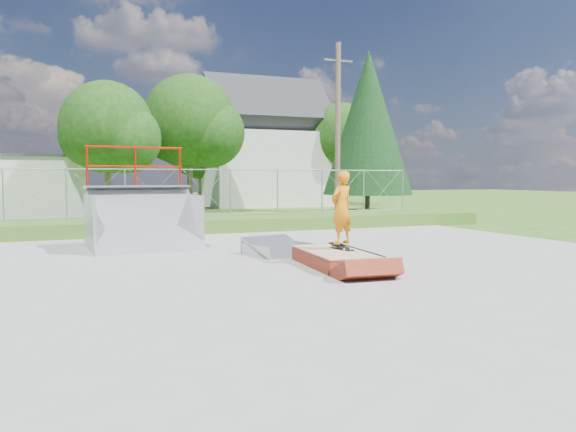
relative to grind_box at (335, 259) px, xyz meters
name	(u,v)px	position (x,y,z in m)	size (l,w,h in m)	color
ground	(282,273)	(-1.36, -0.24, -0.19)	(120.00, 120.00, 0.00)	#2A5A19
concrete_pad	(282,272)	(-1.36, -0.24, -0.17)	(20.00, 16.00, 0.04)	gray
grass_berm	(186,225)	(-1.36, 9.26, 0.06)	(24.00, 3.00, 0.50)	#2A5A19
grind_box	(335,259)	(0.00, 0.00, 0.00)	(1.42, 2.60, 0.37)	maroon
quarter_pipe	(144,197)	(-3.45, 4.70, 1.25)	(2.88, 2.44, 2.88)	#A9ADB1
flat_bank_ramp	(278,248)	(-0.50, 2.15, 0.02)	(1.37, 1.46, 0.42)	#A9ADB1
skateboard	(341,247)	(0.26, 0.17, 0.23)	(0.22, 0.80, 0.02)	black
skater	(342,211)	(0.26, 0.17, 1.05)	(0.60, 0.39, 1.64)	orange
chain_link_fence	(180,193)	(-1.36, 10.26, 1.21)	(20.00, 0.06, 1.80)	#919499
gable_house	(264,150)	(7.64, 25.76, 3.65)	(8.40, 6.08, 8.94)	silver
utility_pole	(338,133)	(6.14, 11.76, 3.81)	(0.24, 0.24, 8.00)	brown
tree_left_near	(112,131)	(-3.11, 17.60, 4.05)	(4.76, 4.48, 6.65)	brown
tree_center	(195,125)	(1.43, 19.57, 4.66)	(5.44, 5.12, 7.60)	brown
tree_right_far	(346,140)	(12.91, 23.59, 4.36)	(5.10, 4.80, 7.12)	brown
tree_back_mid	(204,153)	(3.86, 27.62, 3.45)	(4.08, 3.84, 5.70)	brown
conifer_tree	(368,123)	(10.64, 16.76, 4.86)	(5.04, 5.04, 9.10)	brown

